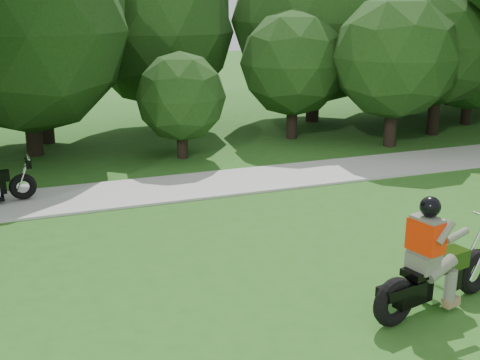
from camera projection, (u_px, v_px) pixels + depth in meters
walkway at (283, 176)px, 16.51m from camera, size 60.00×2.20×0.06m
tree_line at (242, 32)px, 21.90m from camera, size 38.49×11.88×7.53m
chopper_motorcycle at (432, 269)px, 9.21m from camera, size 2.65×1.04×1.91m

